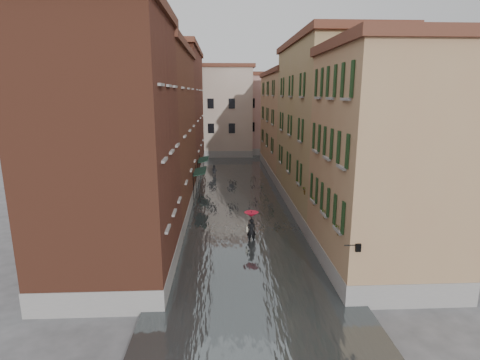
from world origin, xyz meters
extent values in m
plane|color=#4F4F51|center=(0.00, 0.00, 0.00)|extent=(120.00, 120.00, 0.00)
cube|color=#474E4F|center=(0.00, 13.00, 0.10)|extent=(10.00, 60.00, 0.20)
cube|color=brown|center=(-7.00, -2.00, 6.50)|extent=(6.00, 8.00, 13.00)
cube|color=#56291B|center=(-7.00, 9.00, 6.25)|extent=(6.00, 14.00, 12.50)
cube|color=brown|center=(-7.00, 24.00, 7.00)|extent=(6.00, 16.00, 14.00)
cube|color=#A17553|center=(7.00, -2.00, 5.75)|extent=(6.00, 8.00, 11.50)
cube|color=#967C5B|center=(7.00, 9.00, 6.50)|extent=(6.00, 14.00, 13.00)
cube|color=#A17553|center=(7.00, 24.00, 5.75)|extent=(6.00, 16.00, 11.50)
cube|color=#BFA998|center=(-3.00, 38.00, 6.50)|extent=(12.00, 9.00, 13.00)
cube|color=tan|center=(6.00, 40.00, 6.00)|extent=(10.00, 9.00, 12.00)
cube|color=black|center=(-3.45, 12.57, 2.55)|extent=(1.09, 3.34, 0.31)
cylinder|color=black|center=(-3.95, 10.90, 1.40)|extent=(0.06, 0.06, 2.80)
cylinder|color=black|center=(-3.95, 14.24, 1.40)|extent=(0.06, 0.06, 2.80)
cube|color=black|center=(-3.45, 18.76, 2.55)|extent=(1.09, 3.17, 0.31)
cylinder|color=black|center=(-3.95, 17.17, 1.40)|extent=(0.06, 0.06, 2.80)
cylinder|color=black|center=(-3.95, 20.35, 1.40)|extent=(0.06, 0.06, 2.80)
cylinder|color=black|center=(4.05, -6.00, 3.10)|extent=(0.60, 0.05, 0.05)
cube|color=black|center=(4.35, -6.00, 3.00)|extent=(0.22, 0.22, 0.35)
cube|color=beige|center=(4.35, -6.00, 3.00)|extent=(0.14, 0.14, 0.24)
cube|color=brown|center=(4.12, -4.33, 3.15)|extent=(0.22, 0.85, 0.18)
imported|color=#265926|center=(4.12, -4.33, 3.57)|extent=(0.59, 0.51, 0.66)
cube|color=brown|center=(4.12, -1.95, 3.15)|extent=(0.22, 0.85, 0.18)
imported|color=#265926|center=(4.12, -1.95, 3.57)|extent=(0.59, 0.51, 0.66)
cube|color=brown|center=(4.12, 0.46, 3.15)|extent=(0.22, 0.85, 0.18)
imported|color=#265926|center=(4.12, 0.46, 3.57)|extent=(0.59, 0.51, 0.66)
cube|color=brown|center=(4.12, 2.93, 3.15)|extent=(0.22, 0.85, 0.18)
imported|color=#265926|center=(4.12, 2.93, 3.57)|extent=(0.59, 0.51, 0.66)
cube|color=brown|center=(4.12, 5.18, 3.15)|extent=(0.22, 0.85, 0.18)
imported|color=#265926|center=(4.12, 5.18, 3.57)|extent=(0.59, 0.51, 0.66)
imported|color=black|center=(0.40, 1.92, 0.82)|extent=(0.63, 0.45, 1.64)
cube|color=beige|center=(0.12, 1.97, 0.95)|extent=(0.08, 0.30, 0.38)
cylinder|color=black|center=(0.40, 1.92, 1.35)|extent=(0.02, 0.02, 1.00)
cone|color=red|center=(0.40, 1.92, 1.92)|extent=(0.94, 0.94, 0.28)
imported|color=black|center=(-2.35, 21.46, 0.70)|extent=(0.72, 0.58, 1.41)
camera|label=1|loc=(-1.40, -20.67, 9.43)|focal=28.00mm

